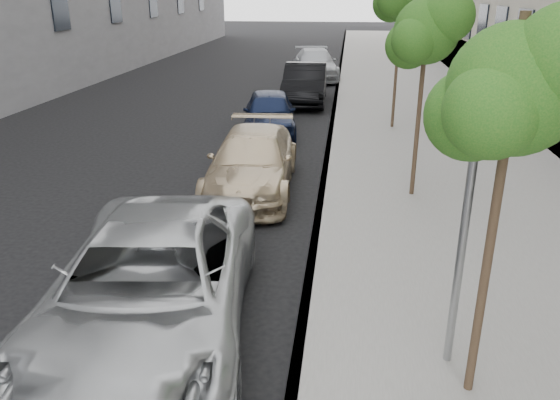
% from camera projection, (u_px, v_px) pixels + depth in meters
% --- Properties ---
extents(sidewalk, '(6.40, 72.00, 0.14)m').
position_uv_depth(sidewalk, '(401.00, 84.00, 27.06)').
color(sidewalk, gray).
rests_on(sidewalk, ground).
extents(curb, '(0.15, 72.00, 0.14)m').
position_uv_depth(curb, '(338.00, 83.00, 27.42)').
color(curb, '#9E9B93').
rests_on(curb, ground).
extents(tree_near, '(1.63, 1.43, 4.25)m').
position_uv_depth(tree_near, '(517.00, 90.00, 5.09)').
color(tree_near, '#38281C').
rests_on(tree_near, sidewalk).
extents(tree_mid, '(1.69, 1.49, 4.37)m').
position_uv_depth(tree_mid, '(428.00, 31.00, 11.08)').
color(tree_mid, '#38281C').
rests_on(tree_mid, sidewalk).
extents(signal_pole, '(0.29, 0.25, 3.38)m').
position_uv_depth(signal_pole, '(468.00, 203.00, 6.08)').
color(signal_pole, '#939699').
rests_on(signal_pole, sidewalk).
extents(minivan, '(3.25, 5.89, 1.56)m').
position_uv_depth(minivan, '(150.00, 286.00, 7.24)').
color(minivan, '#B1B4B6').
rests_on(minivan, ground).
extents(suv, '(2.14, 4.84, 1.38)m').
position_uv_depth(suv, '(252.00, 162.00, 12.77)').
color(suv, '#C7B28E').
rests_on(suv, ground).
extents(sedan_blue, '(2.22, 4.30, 1.40)m').
position_uv_depth(sedan_blue, '(269.00, 113.00, 17.77)').
color(sedan_blue, '#0F1834').
rests_on(sedan_blue, ground).
extents(sedan_black, '(1.81, 4.88, 1.60)m').
position_uv_depth(sedan_black, '(305.00, 84.00, 22.64)').
color(sedan_black, black).
rests_on(sedan_black, ground).
extents(sedan_rear, '(2.92, 5.49, 1.52)m').
position_uv_depth(sedan_rear, '(315.00, 64.00, 28.75)').
color(sedan_rear, '#A3A6AB').
rests_on(sedan_rear, ground).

